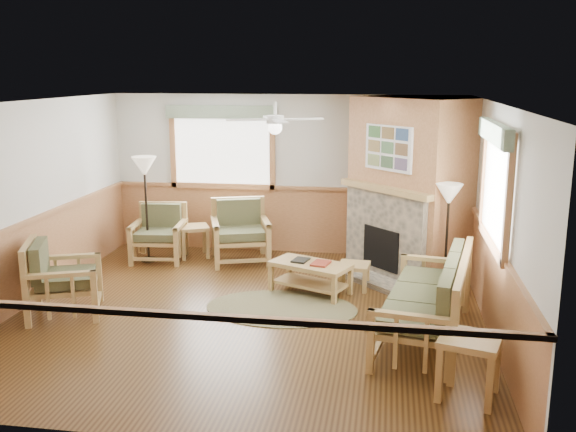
# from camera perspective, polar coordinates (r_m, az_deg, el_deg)

# --- Properties ---
(floor) EXTENTS (6.00, 6.00, 0.01)m
(floor) POSITION_cam_1_polar(r_m,az_deg,el_deg) (8.46, -3.46, -8.60)
(floor) COLOR #4F3216
(floor) RESTS_ON ground
(ceiling) EXTENTS (6.00, 6.00, 0.01)m
(ceiling) POSITION_cam_1_polar(r_m,az_deg,el_deg) (7.89, -3.73, 10.03)
(ceiling) COLOR white
(ceiling) RESTS_ON floor
(wall_back) EXTENTS (6.00, 0.02, 2.70)m
(wall_back) POSITION_cam_1_polar(r_m,az_deg,el_deg) (10.96, -0.18, 3.71)
(wall_back) COLOR silver
(wall_back) RESTS_ON floor
(wall_front) EXTENTS (6.00, 0.02, 2.70)m
(wall_front) POSITION_cam_1_polar(r_m,az_deg,el_deg) (5.28, -10.70, -6.48)
(wall_front) COLOR silver
(wall_front) RESTS_ON floor
(wall_left) EXTENTS (0.02, 6.00, 2.70)m
(wall_left) POSITION_cam_1_polar(r_m,az_deg,el_deg) (9.19, -22.18, 1.00)
(wall_left) COLOR silver
(wall_left) RESTS_ON floor
(wall_right) EXTENTS (0.02, 6.00, 2.70)m
(wall_right) POSITION_cam_1_polar(r_m,az_deg,el_deg) (7.98, 17.95, -0.34)
(wall_right) COLOR silver
(wall_right) RESTS_ON floor
(wainscot) EXTENTS (6.00, 6.00, 1.10)m
(wainscot) POSITION_cam_1_polar(r_m,az_deg,el_deg) (8.27, -3.51, -5.02)
(wainscot) COLOR #B07548
(wainscot) RESTS_ON floor
(fireplace) EXTENTS (3.11, 3.11, 2.70)m
(fireplace) POSITION_cam_1_polar(r_m,az_deg,el_deg) (9.89, 10.74, 2.50)
(fireplace) COLOR #B07548
(fireplace) RESTS_ON floor
(window_back) EXTENTS (1.90, 0.16, 1.50)m
(window_back) POSITION_cam_1_polar(r_m,az_deg,el_deg) (11.03, -5.96, 9.86)
(window_back) COLOR white
(window_back) RESTS_ON wall_back
(window_right) EXTENTS (0.16, 1.90, 1.50)m
(window_right) POSITION_cam_1_polar(r_m,az_deg,el_deg) (7.61, 18.48, 8.03)
(window_right) COLOR white
(window_right) RESTS_ON wall_right
(ceiling_fan) EXTENTS (1.59, 1.59, 0.36)m
(ceiling_fan) POSITION_cam_1_polar(r_m,az_deg,el_deg) (8.12, -1.16, 9.85)
(ceiling_fan) COLOR white
(ceiling_fan) RESTS_ON ceiling
(sofa) EXTENTS (2.32, 1.27, 1.01)m
(sofa) POSITION_cam_1_polar(r_m,az_deg,el_deg) (7.64, 12.07, -7.17)
(sofa) COLOR tan
(sofa) RESTS_ON floor
(armchair_back_left) EXTENTS (0.90, 0.90, 0.91)m
(armchair_back_left) POSITION_cam_1_polar(r_m,az_deg,el_deg) (10.80, -11.44, -1.52)
(armchair_back_left) COLOR tan
(armchair_back_left) RESTS_ON floor
(armchair_back_right) EXTENTS (1.14, 1.14, 1.01)m
(armchair_back_right) POSITION_cam_1_polar(r_m,az_deg,el_deg) (10.51, -4.25, -1.43)
(armchair_back_right) COLOR tan
(armchair_back_right) RESTS_ON floor
(armchair_left) EXTENTS (1.13, 1.13, 0.98)m
(armchair_left) POSITION_cam_1_polar(r_m,az_deg,el_deg) (8.73, -19.30, -5.20)
(armchair_left) COLOR tan
(armchair_left) RESTS_ON floor
(coffee_table) EXTENTS (1.23, 0.95, 0.44)m
(coffee_table) POSITION_cam_1_polar(r_m,az_deg,el_deg) (9.10, 2.00, -5.52)
(coffee_table) COLOR tan
(coffee_table) RESTS_ON floor
(end_table_chairs) EXTENTS (0.62, 0.62, 0.53)m
(end_table_chairs) POSITION_cam_1_polar(r_m,az_deg,el_deg) (10.95, -8.35, -2.23)
(end_table_chairs) COLOR tan
(end_table_chairs) RESTS_ON floor
(end_table_sofa) EXTENTS (0.67, 0.66, 0.61)m
(end_table_sofa) POSITION_cam_1_polar(r_m,az_deg,el_deg) (6.52, 15.75, -12.82)
(end_table_sofa) COLOR tan
(end_table_sofa) RESTS_ON floor
(footstool) EXTENTS (0.46, 0.46, 0.37)m
(footstool) POSITION_cam_1_polar(r_m,az_deg,el_deg) (9.33, 5.88, -5.34)
(footstool) COLOR tan
(footstool) RESTS_ON floor
(braided_rug) EXTENTS (2.28, 2.28, 0.01)m
(braided_rug) POSITION_cam_1_polar(r_m,az_deg,el_deg) (8.58, -0.59, -8.18)
(braided_rug) COLOR brown
(braided_rug) RESTS_ON floor
(floor_lamp_left) EXTENTS (0.52, 0.52, 1.74)m
(floor_lamp_left) POSITION_cam_1_polar(r_m,az_deg,el_deg) (10.72, -12.48, 0.61)
(floor_lamp_left) COLOR black
(floor_lamp_left) RESTS_ON floor
(floor_lamp_right) EXTENTS (0.46, 0.46, 1.60)m
(floor_lamp_right) POSITION_cam_1_polar(r_m,az_deg,el_deg) (9.08, 13.91, -2.13)
(floor_lamp_right) COLOR black
(floor_lamp_right) RESTS_ON floor
(book_red) EXTENTS (0.28, 0.34, 0.03)m
(book_red) POSITION_cam_1_polar(r_m,az_deg,el_deg) (8.96, 2.93, -4.13)
(book_red) COLOR maroon
(book_red) RESTS_ON coffee_table
(book_dark) EXTENTS (0.26, 0.31, 0.03)m
(book_dark) POSITION_cam_1_polar(r_m,az_deg,el_deg) (9.11, 1.13, -3.87)
(book_dark) COLOR black
(book_dark) RESTS_ON coffee_table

